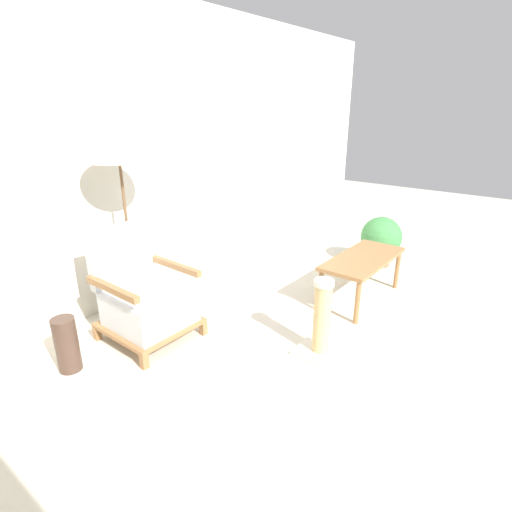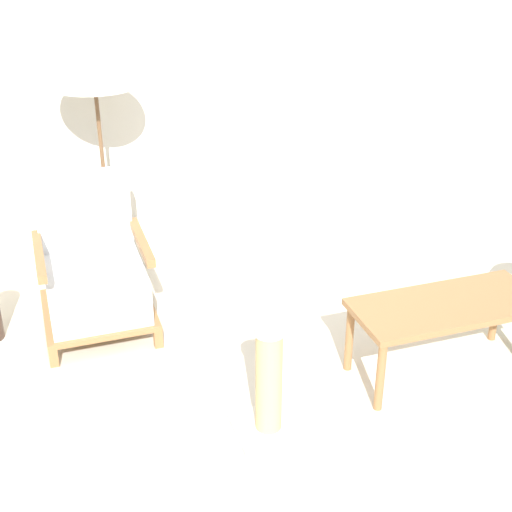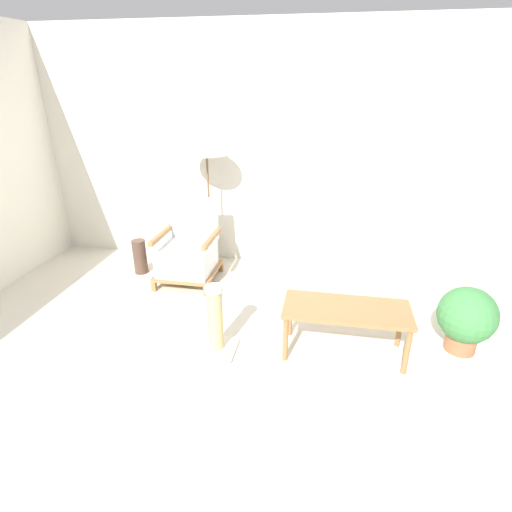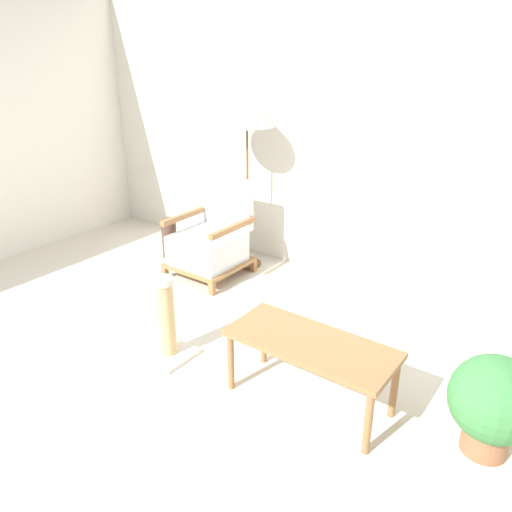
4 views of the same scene
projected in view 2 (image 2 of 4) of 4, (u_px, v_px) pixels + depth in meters
name	position (u px, v px, depth m)	size (l,w,h in m)	color
ground_plane	(319.00, 498.00, 3.09)	(14.00, 14.00, 0.00)	beige
wall_back	(179.00, 68.00, 4.51)	(8.00, 0.06, 2.70)	silver
armchair	(94.00, 277.00, 4.18)	(0.64, 0.66, 0.89)	olive
floor_lamp	(93.00, 71.00, 4.03)	(0.51, 0.51, 1.62)	brown
coffee_table	(447.00, 312.00, 3.74)	(1.01, 0.44, 0.43)	olive
scratching_post	(269.00, 390.00, 3.37)	(0.33, 0.33, 0.61)	beige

